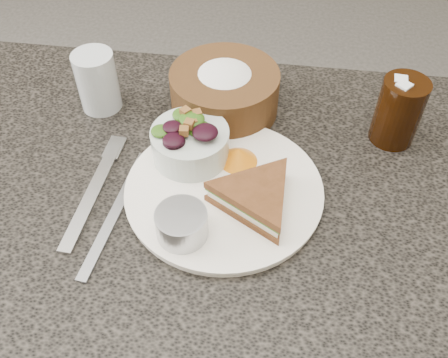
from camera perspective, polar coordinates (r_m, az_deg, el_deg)
dining_table at (r=1.01m, az=-1.05°, el=-16.50°), size 1.00×0.70×0.75m
dinner_plate at (r=0.71m, az=-0.00°, el=-1.31°), size 0.28×0.28×0.01m
sandwich at (r=0.67m, az=3.72°, el=-2.10°), size 0.19×0.19×0.04m
salad_bowl at (r=0.72m, az=-3.91°, el=4.56°), size 0.14×0.14×0.07m
dressing_ramekin at (r=0.64m, az=-4.86°, el=-5.19°), size 0.07×0.07×0.04m
orange_wedge at (r=0.73m, az=1.66°, el=2.73°), size 0.08×0.08×0.03m
fork at (r=0.73m, az=-14.91°, el=-1.86°), size 0.03×0.20×0.01m
knife at (r=0.70m, az=-12.26°, el=-3.66°), size 0.04×0.23×0.00m
bread_basket at (r=0.81m, az=0.07°, el=10.65°), size 0.22×0.22×0.10m
cola_glass at (r=0.79m, az=19.43°, el=7.64°), size 0.09×0.09×0.12m
water_glass at (r=0.84m, az=-14.28°, el=10.77°), size 0.09×0.09×0.10m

